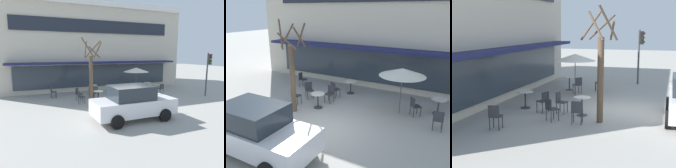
% 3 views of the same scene
% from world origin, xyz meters
% --- Properties ---
extents(ground_plane, '(80.00, 80.00, 0.00)m').
position_xyz_m(ground_plane, '(0.00, 0.00, 0.00)').
color(ground_plane, '#9E9B93').
extents(building_facade, '(17.73, 9.10, 7.89)m').
position_xyz_m(building_facade, '(0.00, 9.97, 3.94)').
color(building_facade, beige).
rests_on(building_facade, ground).
extents(cafe_table_near_wall, '(0.70, 0.70, 0.76)m').
position_xyz_m(cafe_table_near_wall, '(3.92, 3.85, 0.52)').
color(cafe_table_near_wall, '#333338').
rests_on(cafe_table_near_wall, ground).
extents(cafe_table_streetside, '(0.70, 0.70, 0.76)m').
position_xyz_m(cafe_table_streetside, '(-0.95, 4.40, 0.52)').
color(cafe_table_streetside, '#333338').
rests_on(cafe_table_streetside, ground).
extents(cafe_table_by_tree, '(0.70, 0.70, 0.76)m').
position_xyz_m(cafe_table_by_tree, '(-1.40, 1.69, 0.52)').
color(cafe_table_by_tree, '#333338').
rests_on(cafe_table_by_tree, ground).
extents(patio_umbrella_green_folded, '(2.10, 2.10, 2.20)m').
position_xyz_m(patio_umbrella_green_folded, '(2.32, 3.06, 2.02)').
color(patio_umbrella_green_folded, '#4C4C51').
rests_on(patio_umbrella_green_folded, ground).
extents(cafe_chair_0, '(0.44, 0.44, 0.89)m').
position_xyz_m(cafe_chair_0, '(-4.25, 4.06, 0.53)').
color(cafe_chair_0, '#333338').
rests_on(cafe_chair_0, ground).
extents(cafe_chair_1, '(0.53, 0.53, 0.89)m').
position_xyz_m(cafe_chair_1, '(-1.41, 3.35, 0.53)').
color(cafe_chair_1, '#333338').
rests_on(cafe_chair_1, ground).
extents(cafe_chair_2, '(0.44, 0.44, 0.89)m').
position_xyz_m(cafe_chair_2, '(-1.29, 2.65, 0.53)').
color(cafe_chair_2, '#333338').
rests_on(cafe_chair_2, ground).
extents(cafe_chair_3, '(0.56, 0.56, 0.89)m').
position_xyz_m(cafe_chair_3, '(-2.62, 2.60, 0.53)').
color(cafe_chair_3, '#333338').
rests_on(cafe_chair_3, ground).
extents(cafe_chair_4, '(0.56, 0.56, 0.89)m').
position_xyz_m(cafe_chair_4, '(2.99, 3.10, 0.53)').
color(cafe_chair_4, '#333338').
rests_on(cafe_chair_4, ground).
extents(cafe_chair_5, '(0.45, 0.45, 0.89)m').
position_xyz_m(cafe_chair_5, '(-2.72, 1.53, 0.53)').
color(cafe_chair_5, '#333338').
rests_on(cafe_chair_5, ground).
extents(cafe_chair_6, '(0.45, 0.45, 0.89)m').
position_xyz_m(cafe_chair_6, '(4.14, 2.12, 0.53)').
color(cafe_chair_6, '#333338').
rests_on(cafe_chair_6, ground).
extents(parked_sedan, '(4.23, 2.07, 1.76)m').
position_xyz_m(parked_sedan, '(-0.97, -2.57, 0.88)').
color(parked_sedan, silver).
rests_on(parked_sedan, ground).
extents(street_tree, '(1.37, 1.37, 4.33)m').
position_xyz_m(street_tree, '(-2.16, 0.79, 1.97)').
color(street_tree, brown).
rests_on(street_tree, ground).
extents(traffic_light_pole, '(0.26, 0.43, 3.40)m').
position_xyz_m(traffic_light_pole, '(7.14, 0.24, 2.30)').
color(traffic_light_pole, '#47474C').
rests_on(traffic_light_pole, ground).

